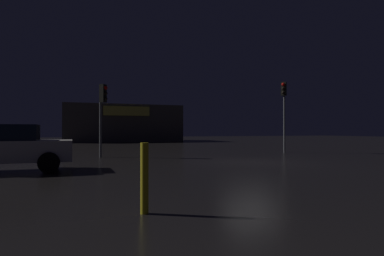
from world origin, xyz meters
name	(u,v)px	position (x,y,z in m)	size (l,w,h in m)	color
ground_plane	(251,162)	(0.00, 0.00, 0.00)	(120.00, 120.00, 0.00)	black
store_building	(121,124)	(-0.89, 30.89, 2.28)	(14.15, 8.95, 4.55)	#4C4742
traffic_signal_main	(284,100)	(5.35, 4.86, 3.36)	(0.43, 0.42, 4.50)	#595B60
traffic_signal_opposite	(103,103)	(-5.87, 5.23, 2.85)	(0.43, 0.42, 3.86)	#595B60
car_near	(6,148)	(-9.64, -0.08, 0.83)	(4.34, 1.96, 1.62)	silver
bollard_kerb_a	(144,178)	(-6.50, -7.42, 0.61)	(0.14, 0.14, 1.21)	gold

